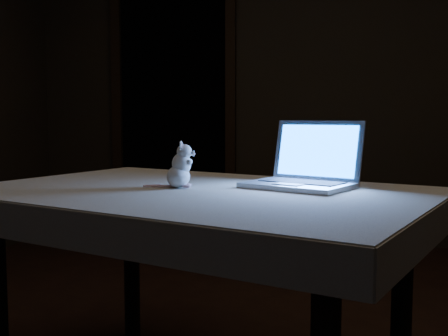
# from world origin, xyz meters

# --- Properties ---
(back_wall) EXTENTS (4.50, 0.04, 2.60)m
(back_wall) POSITION_xyz_m (0.00, 2.50, 1.30)
(back_wall) COLOR black
(back_wall) RESTS_ON ground
(doorway) EXTENTS (1.06, 0.36, 2.13)m
(doorway) POSITION_xyz_m (-1.10, 2.50, 1.06)
(doorway) COLOR black
(doorway) RESTS_ON back_wall
(table) EXTENTS (1.63, 1.33, 0.75)m
(table) POSITION_xyz_m (-0.19, -0.18, 0.38)
(table) COLOR black
(table) RESTS_ON floor
(tablecloth) EXTENTS (1.83, 1.65, 0.11)m
(tablecloth) POSITION_xyz_m (-0.13, -0.14, 0.71)
(tablecloth) COLOR beige
(tablecloth) RESTS_ON table
(laptop) EXTENTS (0.44, 0.42, 0.23)m
(laptop) POSITION_xyz_m (0.14, -0.07, 0.88)
(laptop) COLOR #ADAEB2
(laptop) RESTS_ON tablecloth
(plush_mouse) EXTENTS (0.16, 0.16, 0.16)m
(plush_mouse) POSITION_xyz_m (-0.27, -0.15, 0.84)
(plush_mouse) COLOR silver
(plush_mouse) RESTS_ON tablecloth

